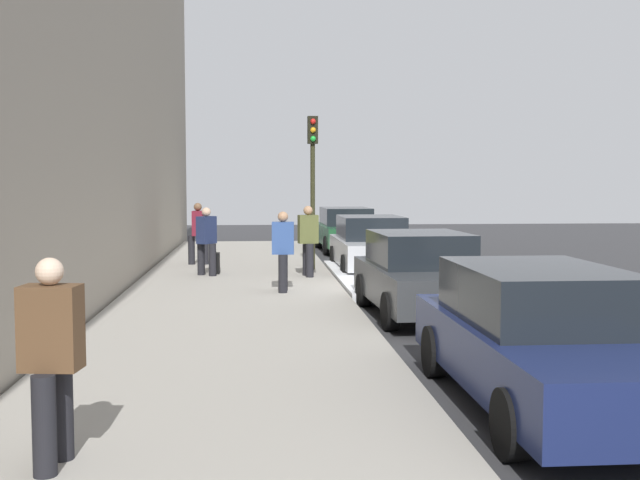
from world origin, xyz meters
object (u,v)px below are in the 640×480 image
at_px(pedestrian_navy_coat, 207,239).
at_px(rolling_suitcase, 215,263).
at_px(pedestrian_burgundy_coat, 198,232).
at_px(pedestrian_blue_coat, 283,249).
at_px(parked_car_navy, 542,338).
at_px(pedestrian_olive_coat, 308,239).
at_px(traffic_light_pole, 313,165).
at_px(pedestrian_brown_coat, 52,356).
at_px(parked_car_green, 346,229).
at_px(parked_car_silver, 371,245).
at_px(parked_car_charcoal, 421,275).

distance_m(pedestrian_navy_coat, rolling_suitcase, 0.75).
bearing_deg(pedestrian_burgundy_coat, pedestrian_blue_coat, 21.01).
height_order(parked_car_navy, pedestrian_blue_coat, pedestrian_blue_coat).
relative_size(pedestrian_olive_coat, traffic_light_pole, 0.43).
bearing_deg(pedestrian_brown_coat, pedestrian_navy_coat, 178.12).
height_order(parked_car_navy, pedestrian_brown_coat, pedestrian_brown_coat).
bearing_deg(rolling_suitcase, traffic_light_pole, 107.11).
height_order(parked_car_navy, pedestrian_navy_coat, pedestrian_navy_coat).
xyz_separation_m(parked_car_green, rolling_suitcase, (7.71, -4.15, -0.35)).
bearing_deg(parked_car_silver, parked_car_navy, 0.09).
bearing_deg(parked_car_charcoal, pedestrian_navy_coat, -141.85).
relative_size(pedestrian_brown_coat, traffic_light_pole, 0.43).
bearing_deg(parked_car_charcoal, pedestrian_burgundy_coat, -150.08).
distance_m(parked_car_charcoal, pedestrian_blue_coat, 3.36).
bearing_deg(parked_car_silver, rolling_suitcase, -76.37).
bearing_deg(parked_car_silver, traffic_light_pole, -82.08).
height_order(parked_car_silver, pedestrian_burgundy_coat, pedestrian_burgundy_coat).
bearing_deg(pedestrian_olive_coat, traffic_light_pole, 171.62).
bearing_deg(parked_car_green, pedestrian_brown_coat, -12.75).
relative_size(parked_car_green, pedestrian_burgundy_coat, 2.76).
distance_m(parked_car_silver, pedestrian_blue_coat, 4.99).
distance_m(pedestrian_burgundy_coat, rolling_suitcase, 2.40).
xyz_separation_m(pedestrian_blue_coat, pedestrian_burgundy_coat, (-5.58, -2.14, 0.02)).
bearing_deg(parked_car_charcoal, parked_car_silver, 179.39).
height_order(parked_car_charcoal, pedestrian_blue_coat, pedestrian_blue_coat).
bearing_deg(parked_car_navy, parked_car_silver, -179.91).
distance_m(parked_car_green, parked_car_charcoal, 13.38).
height_order(parked_car_charcoal, pedestrian_olive_coat, pedestrian_olive_coat).
xyz_separation_m(parked_car_charcoal, traffic_light_pole, (-6.43, -1.50, 2.09)).
height_order(parked_car_charcoal, pedestrian_navy_coat, pedestrian_navy_coat).
height_order(pedestrian_blue_coat, traffic_light_pole, traffic_light_pole).
relative_size(parked_car_charcoal, pedestrian_blue_coat, 2.50).
relative_size(pedestrian_burgundy_coat, rolling_suitcase, 1.93).
bearing_deg(pedestrian_brown_coat, traffic_light_pole, 167.64).
bearing_deg(pedestrian_brown_coat, rolling_suitcase, 177.38).
bearing_deg(parked_car_green, traffic_light_pole, -13.53).
bearing_deg(pedestrian_burgundy_coat, pedestrian_brown_coat, -0.13).
height_order(pedestrian_brown_coat, rolling_suitcase, pedestrian_brown_coat).
distance_m(pedestrian_burgundy_coat, pedestrian_olive_coat, 4.11).
bearing_deg(rolling_suitcase, parked_car_silver, 103.63).
relative_size(pedestrian_navy_coat, pedestrian_brown_coat, 0.98).
xyz_separation_m(pedestrian_navy_coat, pedestrian_burgundy_coat, (-2.61, -0.39, 0.02)).
height_order(parked_car_silver, pedestrian_navy_coat, pedestrian_navy_coat).
bearing_deg(pedestrian_blue_coat, parked_car_charcoal, 45.96).
bearing_deg(parked_car_charcoal, parked_car_green, 179.25).
xyz_separation_m(parked_car_navy, rolling_suitcase, (-11.50, -4.07, -0.35)).
bearing_deg(parked_car_navy, parked_car_green, 179.75).
bearing_deg(traffic_light_pole, parked_car_green, 166.47).
xyz_separation_m(pedestrian_blue_coat, traffic_light_pole, (-4.10, 0.91, 1.81)).
relative_size(parked_car_silver, pedestrian_navy_coat, 2.59).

